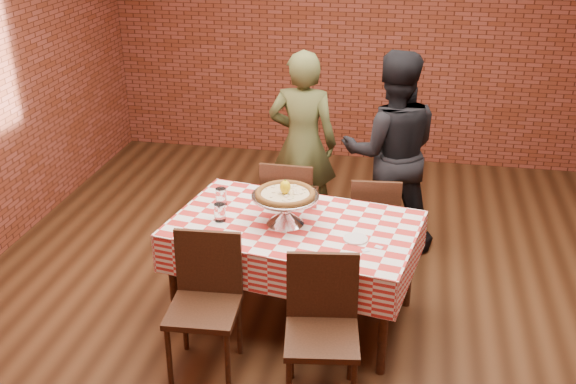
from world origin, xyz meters
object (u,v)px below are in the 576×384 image
object	(u,v)px
water_glass_right	(221,197)
diner_black	(391,152)
pizza_stand	(285,209)
chair_far_left	(291,207)
chair_near_left	(203,310)
table	(294,271)
chair_near_right	(322,337)
pizza	(285,194)
water_glass_left	(220,212)
diner_olive	(303,144)
condiment_caddy	(310,197)
chair_far_right	(374,222)

from	to	relation	value
water_glass_right	diner_black	distance (m)	1.56
pizza_stand	chair_far_left	xyz separation A→B (m)	(-0.12, 0.87, -0.41)
chair_near_left	table	bearing A→B (deg)	53.66
chair_near_right	chair_far_left	distance (m)	1.77
pizza	water_glass_left	xyz separation A→B (m)	(-0.45, -0.05, -0.15)
table	diner_olive	distance (m)	1.45
condiment_caddy	table	bearing A→B (deg)	-104.23
condiment_caddy	chair_far_left	bearing A→B (deg)	112.59
pizza_stand	diner_olive	bearing A→B (deg)	94.80
table	water_glass_left	distance (m)	0.68
pizza	chair_far_left	size ratio (longest dim) A/B	0.45
pizza	water_glass_left	distance (m)	0.48
table	chair_near_left	bearing A→B (deg)	-122.69
water_glass_right	chair_far_right	size ratio (longest dim) A/B	0.15
water_glass_right	chair_near_right	xyz separation A→B (m)	(0.89, -1.03, -0.36)
pizza_stand	diner_olive	distance (m)	1.39
pizza_stand	condiment_caddy	distance (m)	0.32
chair_near_right	diner_black	world-z (taller)	diner_black
chair_near_left	chair_far_right	size ratio (longest dim) A/B	1.06
table	condiment_caddy	world-z (taller)	condiment_caddy
chair_near_right	chair_far_left	size ratio (longest dim) A/B	1.01
water_glass_left	chair_far_left	world-z (taller)	chair_far_left
water_glass_right	condiment_caddy	xyz separation A→B (m)	(0.64, 0.09, 0.01)
water_glass_left	diner_black	size ratio (longest dim) A/B	0.07
pizza	diner_black	size ratio (longest dim) A/B	0.24
pizza	chair_far_right	bearing A→B (deg)	53.63
table	diner_olive	xyz separation A→B (m)	(-0.18, 1.37, 0.45)
chair_far_right	diner_black	bearing A→B (deg)	-105.91
chair_near_right	table	bearing A→B (deg)	102.36
table	condiment_caddy	distance (m)	0.54
diner_black	chair_near_right	bearing A→B (deg)	74.18
water_glass_left	diner_olive	distance (m)	1.47
table	chair_far_left	bearing A→B (deg)	102.14
chair_near_right	chair_far_left	bearing A→B (deg)	98.09
water_glass_right	chair_far_left	xyz separation A→B (m)	(0.39, 0.67, -0.37)
chair_far_left	diner_black	distance (m)	0.95
chair_far_left	chair_far_right	bearing A→B (deg)	172.70
chair_far_right	condiment_caddy	bearing A→B (deg)	42.03
condiment_caddy	chair_near_left	xyz separation A→B (m)	(-0.52, -0.98, -0.37)
water_glass_right	condiment_caddy	bearing A→B (deg)	8.18
pizza_stand	diner_olive	world-z (taller)	diner_olive
pizza_stand	chair_near_left	xyz separation A→B (m)	(-0.39, -0.69, -0.41)
chair_near_left	chair_near_right	xyz separation A→B (m)	(0.77, -0.14, 0.00)
chair_far_right	water_glass_left	bearing A→B (deg)	33.61
pizza_stand	water_glass_left	xyz separation A→B (m)	(-0.45, -0.05, -0.04)
condiment_caddy	chair_far_left	xyz separation A→B (m)	(-0.25, 0.57, -0.38)
table	chair_near_left	size ratio (longest dim) A/B	1.81
chair_near_left	water_glass_left	bearing A→B (deg)	91.76
water_glass_left	diner_black	distance (m)	1.69
pizza	diner_olive	bearing A→B (deg)	94.80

